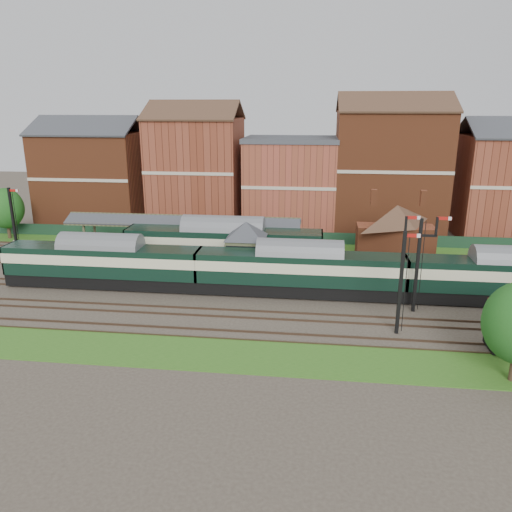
# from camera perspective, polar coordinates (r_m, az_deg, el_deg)

# --- Properties ---
(ground) EXTENTS (160.00, 160.00, 0.00)m
(ground) POSITION_cam_1_polar(r_m,az_deg,el_deg) (46.01, 2.05, -4.38)
(ground) COLOR #473D33
(ground) RESTS_ON ground
(grass_back) EXTENTS (90.00, 4.50, 0.06)m
(grass_back) POSITION_cam_1_polar(r_m,az_deg,el_deg) (61.15, 3.36, 1.05)
(grass_back) COLOR #2D6619
(grass_back) RESTS_ON ground
(grass_front) EXTENTS (90.00, 5.00, 0.06)m
(grass_front) POSITION_cam_1_polar(r_m,az_deg,el_deg) (35.13, 0.30, -11.39)
(grass_front) COLOR #2D6619
(grass_front) RESTS_ON ground
(fence) EXTENTS (90.00, 0.12, 1.50)m
(fence) POSITION_cam_1_polar(r_m,az_deg,el_deg) (62.89, 3.49, 2.17)
(fence) COLOR #193823
(fence) RESTS_ON ground
(platform) EXTENTS (55.00, 3.40, 1.00)m
(platform) POSITION_cam_1_polar(r_m,az_deg,el_deg) (55.58, -2.20, -0.05)
(platform) COLOR #2D2D2D
(platform) RESTS_ON ground
(signal_box) EXTENTS (5.40, 5.40, 6.00)m
(signal_box) POSITION_cam_1_polar(r_m,az_deg,el_deg) (48.37, -1.12, 0.69)
(signal_box) COLOR #607654
(signal_box) RESTS_ON ground
(brick_hut) EXTENTS (3.20, 2.64, 2.94)m
(brick_hut) POSITION_cam_1_polar(r_m,az_deg,el_deg) (48.54, 8.29, -1.90)
(brick_hut) COLOR brown
(brick_hut) RESTS_ON ground
(station_building) EXTENTS (8.10, 8.10, 5.90)m
(station_building) POSITION_cam_1_polar(r_m,az_deg,el_deg) (54.65, 15.66, 2.79)
(station_building) COLOR brown
(station_building) RESTS_ON platform
(canopy) EXTENTS (26.00, 3.89, 4.08)m
(canopy) POSITION_cam_1_polar(r_m,az_deg,el_deg) (55.80, -8.36, 4.18)
(canopy) COLOR #47472C
(canopy) RESTS_ON platform
(semaphore_bracket) EXTENTS (3.60, 0.25, 8.18)m
(semaphore_bracket) POSITION_cam_1_polar(r_m,az_deg,el_deg) (42.84, 18.07, -0.30)
(semaphore_bracket) COLOR black
(semaphore_bracket) RESTS_ON ground
(semaphore_platform_end) EXTENTS (1.23, 0.25, 8.00)m
(semaphore_platform_end) POSITION_cam_1_polar(r_m,az_deg,el_deg) (62.10, -25.97, 3.53)
(semaphore_platform_end) COLOR black
(semaphore_platform_end) RESTS_ON ground
(semaphore_siding) EXTENTS (1.23, 0.25, 8.00)m
(semaphore_siding) POSITION_cam_1_polar(r_m,az_deg,el_deg) (38.40, 16.26, -2.84)
(semaphore_siding) COLOR black
(semaphore_siding) RESTS_ON ground
(town_backdrop) EXTENTS (69.00, 10.00, 16.00)m
(town_backdrop) POSITION_cam_1_polar(r_m,az_deg,el_deg) (68.52, 3.81, 8.72)
(town_backdrop) COLOR brown
(town_backdrop) RESTS_ON ground
(dmu_train) EXTENTS (55.70, 2.93, 4.28)m
(dmu_train) POSITION_cam_1_polar(r_m,az_deg,el_deg) (45.04, 4.99, -1.53)
(dmu_train) COLOR black
(dmu_train) RESTS_ON ground
(platform_railcar) EXTENTS (20.42, 3.21, 4.70)m
(platform_railcar) POSITION_cam_1_polar(r_m,az_deg,el_deg) (52.03, -3.72, 1.29)
(platform_railcar) COLOR black
(platform_railcar) RESTS_ON ground
(tree_back) EXTENTS (4.51, 4.51, 6.59)m
(tree_back) POSITION_cam_1_polar(r_m,az_deg,el_deg) (71.75, -26.70, 4.89)
(tree_back) COLOR #382619
(tree_back) RESTS_ON ground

